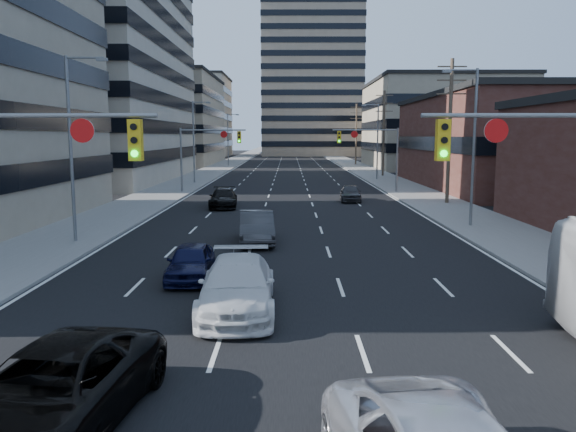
# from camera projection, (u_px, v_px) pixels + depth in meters

# --- Properties ---
(road_surface) EXTENTS (18.00, 300.00, 0.02)m
(road_surface) POSITION_uv_depth(u_px,v_px,m) (289.00, 158.00, 136.45)
(road_surface) COLOR black
(road_surface) RESTS_ON ground
(sidewalk_left) EXTENTS (5.00, 300.00, 0.15)m
(sidewalk_left) POSITION_uv_depth(u_px,v_px,m) (242.00, 157.00, 136.46)
(sidewalk_left) COLOR slate
(sidewalk_left) RESTS_ON ground
(sidewalk_right) EXTENTS (5.00, 300.00, 0.15)m
(sidewalk_right) POSITION_uv_depth(u_px,v_px,m) (336.00, 157.00, 136.42)
(sidewalk_right) COLOR slate
(sidewalk_right) RESTS_ON ground
(office_left_mid) EXTENTS (26.00, 34.00, 28.00)m
(office_left_mid) POSITION_uv_depth(u_px,v_px,m) (57.00, 60.00, 65.23)
(office_left_mid) COLOR #ADA089
(office_left_mid) RESTS_ON ground
(office_left_far) EXTENTS (20.00, 30.00, 16.00)m
(office_left_far) POSITION_uv_depth(u_px,v_px,m) (162.00, 121.00, 105.67)
(office_left_far) COLOR gray
(office_left_far) RESTS_ON ground
(storefront_right_mid) EXTENTS (20.00, 30.00, 9.00)m
(storefront_right_mid) POSITION_uv_depth(u_px,v_px,m) (527.00, 144.00, 56.57)
(storefront_right_mid) COLOR #472119
(storefront_right_mid) RESTS_ON ground
(office_right_far) EXTENTS (22.00, 28.00, 14.00)m
(office_right_far) POSITION_uv_depth(u_px,v_px,m) (438.00, 125.00, 93.83)
(office_right_far) COLOR gray
(office_right_far) RESTS_ON ground
(apartment_tower) EXTENTS (26.00, 26.00, 58.00)m
(apartment_tower) POSITION_uv_depth(u_px,v_px,m) (311.00, 48.00, 152.13)
(apartment_tower) COLOR gray
(apartment_tower) RESTS_ON ground
(bg_block_left) EXTENTS (24.00, 24.00, 20.00)m
(bg_block_left) POSITION_uv_depth(u_px,v_px,m) (181.00, 117.00, 144.99)
(bg_block_left) COLOR #ADA089
(bg_block_left) RESTS_ON ground
(bg_block_right) EXTENTS (22.00, 22.00, 12.00)m
(bg_block_right) POSITION_uv_depth(u_px,v_px,m) (421.00, 133.00, 135.54)
(bg_block_right) COLOR gray
(bg_block_right) RESTS_ON ground
(signal_near_left) EXTENTS (6.59, 0.33, 6.00)m
(signal_near_left) POSITION_uv_depth(u_px,v_px,m) (12.00, 171.00, 15.08)
(signal_near_left) COLOR slate
(signal_near_left) RESTS_ON ground
(signal_near_right) EXTENTS (6.59, 0.33, 6.00)m
(signal_near_right) POSITION_uv_depth(u_px,v_px,m) (566.00, 171.00, 15.05)
(signal_near_right) COLOR slate
(signal_near_right) RESTS_ON ground
(signal_far_left) EXTENTS (6.09, 0.33, 6.00)m
(signal_far_left) POSITION_uv_depth(u_px,v_px,m) (206.00, 146.00, 51.71)
(signal_far_left) COLOR slate
(signal_far_left) RESTS_ON ground
(signal_far_right) EXTENTS (6.09, 0.33, 6.00)m
(signal_far_right) POSITION_uv_depth(u_px,v_px,m) (372.00, 146.00, 51.68)
(signal_far_right) COLOR slate
(signal_far_right) RESTS_ON ground
(utility_pole_block) EXTENTS (2.20, 0.28, 11.00)m
(utility_pole_block) POSITION_uv_depth(u_px,v_px,m) (450.00, 129.00, 42.55)
(utility_pole_block) COLOR #4C3D2D
(utility_pole_block) RESTS_ON ground
(utility_pole_midblock) EXTENTS (2.20, 0.28, 11.00)m
(utility_pole_midblock) POSITION_uv_depth(u_px,v_px,m) (384.00, 132.00, 72.25)
(utility_pole_midblock) COLOR #4C3D2D
(utility_pole_midblock) RESTS_ON ground
(utility_pole_distant) EXTENTS (2.20, 0.28, 11.00)m
(utility_pole_distant) POSITION_uv_depth(u_px,v_px,m) (356.00, 133.00, 101.95)
(utility_pole_distant) COLOR #4C3D2D
(utility_pole_distant) RESTS_ON ground
(streetlight_left_near) EXTENTS (2.03, 0.22, 9.00)m
(streetlight_left_near) POSITION_uv_depth(u_px,v_px,m) (74.00, 140.00, 26.86)
(streetlight_left_near) COLOR slate
(streetlight_left_near) RESTS_ON ground
(streetlight_left_mid) EXTENTS (2.03, 0.22, 9.00)m
(streetlight_left_mid) POSITION_uv_depth(u_px,v_px,m) (195.00, 138.00, 61.51)
(streetlight_left_mid) COLOR slate
(streetlight_left_mid) RESTS_ON ground
(streetlight_left_far) EXTENTS (2.03, 0.22, 9.00)m
(streetlight_left_far) POSITION_uv_depth(u_px,v_px,m) (229.00, 137.00, 96.16)
(streetlight_left_far) COLOR slate
(streetlight_left_far) RESTS_ON ground
(streetlight_right_near) EXTENTS (2.03, 0.22, 9.00)m
(streetlight_right_near) POSITION_uv_depth(u_px,v_px,m) (471.00, 140.00, 31.77)
(streetlight_right_near) COLOR slate
(streetlight_right_near) RESTS_ON ground
(streetlight_right_far) EXTENTS (2.03, 0.22, 9.00)m
(streetlight_right_far) POSITION_uv_depth(u_px,v_px,m) (376.00, 138.00, 66.42)
(streetlight_right_far) COLOR slate
(streetlight_right_far) RESTS_ON ground
(black_pickup) EXTENTS (3.24, 5.78, 1.53)m
(black_pickup) POSITION_uv_depth(u_px,v_px,m) (53.00, 392.00, 9.95)
(black_pickup) COLOR black
(black_pickup) RESTS_ON ground
(white_van) EXTENTS (2.43, 5.54, 1.58)m
(white_van) POSITION_uv_depth(u_px,v_px,m) (237.00, 286.00, 16.87)
(white_van) COLOR silver
(white_van) RESTS_ON ground
(sedan_blue) EXTENTS (1.70, 3.96, 1.33)m
(sedan_blue) POSITION_uv_depth(u_px,v_px,m) (191.00, 262.00, 20.64)
(sedan_blue) COLOR black
(sedan_blue) RESTS_ON ground
(sedan_grey_center) EXTENTS (2.01, 4.85, 1.56)m
(sedan_grey_center) POSITION_uv_depth(u_px,v_px,m) (257.00, 227.00, 27.69)
(sedan_grey_center) COLOR #313134
(sedan_grey_center) RESTS_ON ground
(sedan_black_far) EXTENTS (2.32, 5.00, 1.41)m
(sedan_black_far) POSITION_uv_depth(u_px,v_px,m) (223.00, 198.00, 41.45)
(sedan_black_far) COLOR black
(sedan_black_far) RESTS_ON ground
(sedan_grey_right) EXTENTS (1.83, 4.10, 1.37)m
(sedan_grey_right) POSITION_uv_depth(u_px,v_px,m) (350.00, 193.00, 45.37)
(sedan_grey_right) COLOR #353638
(sedan_grey_right) RESTS_ON ground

